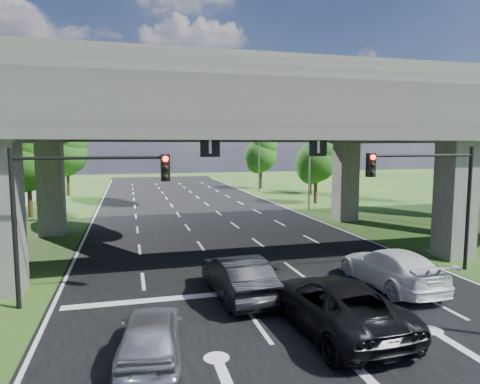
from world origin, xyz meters
name	(u,v)px	position (x,y,z in m)	size (l,w,h in m)	color
ground	(310,323)	(0.00, 0.00, 0.00)	(160.00, 160.00, 0.00)	#1F4516
road	(238,252)	(0.00, 10.00, 0.01)	(18.00, 120.00, 0.03)	black
overpass	(229,114)	(0.00, 12.00, 7.92)	(80.00, 15.00, 10.00)	#33302E
signal_right	(432,186)	(7.82, 3.94, 4.19)	(5.76, 0.54, 6.00)	black
signal_left	(76,196)	(-7.82, 3.94, 4.19)	(5.76, 0.54, 6.00)	black
streetlight_far	(306,148)	(10.10, 24.00, 5.85)	(3.38, 0.25, 10.00)	gray
streetlight_beyond	(256,147)	(10.10, 40.00, 5.85)	(3.38, 0.25, 10.00)	gray
tree_left_near	(29,160)	(-13.95, 26.00, 4.82)	(4.50, 4.50, 7.80)	black
tree_left_mid	(14,164)	(-16.95, 34.00, 4.17)	(3.91, 3.90, 6.76)	black
tree_left_far	(67,153)	(-12.95, 42.00, 5.14)	(4.80, 4.80, 8.32)	black
tree_right_near	(316,160)	(13.05, 28.00, 4.50)	(4.20, 4.20, 7.28)	black
tree_right_mid	(311,161)	(16.05, 36.00, 4.17)	(3.91, 3.90, 6.76)	black
tree_right_far	(261,154)	(12.05, 44.00, 4.82)	(4.50, 4.50, 7.80)	black
car_silver	(151,335)	(-5.40, -1.25, 0.77)	(1.75, 4.34, 1.48)	#AEB1B6
car_dark	(238,277)	(-1.80, 3.00, 0.87)	(1.79, 5.12, 1.69)	black
car_white	(391,268)	(4.87, 2.59, 0.85)	(2.29, 5.63, 1.63)	white
car_trailing	(335,304)	(0.54, -0.73, 0.89)	(2.84, 6.16, 1.71)	black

